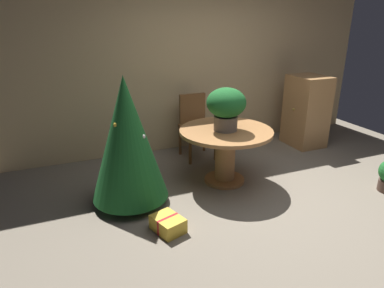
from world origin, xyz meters
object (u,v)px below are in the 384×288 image
Objects in this scene: wooden_cabinet at (306,111)px; wooden_chair_far at (195,122)px; flower_vase at (226,106)px; round_dining_table at (226,145)px; gift_box_gold at (168,224)px; holiday_tree at (127,139)px.

wooden_chair_far is at bearing 172.60° from wooden_cabinet.
wooden_cabinet is at bearing 21.30° from flower_vase.
round_dining_table is at bearing -90.00° from wooden_chair_far.
wooden_chair_far is 2.06m from gift_box_gold.
round_dining_table is at bearing 36.48° from gift_box_gold.
wooden_cabinet is (3.10, 0.80, -0.21)m from holiday_tree.
flower_vase is 1.38× the size of gift_box_gold.
round_dining_table is 1.35m from gift_box_gold.
wooden_cabinet is at bearing 14.45° from holiday_tree.
flower_vase is 0.36× the size of holiday_tree.
wooden_cabinet reaches higher than round_dining_table.
holiday_tree reaches higher than round_dining_table.
gift_box_gold is at bearing -72.91° from holiday_tree.
flower_vase is 2.06m from wooden_cabinet.
wooden_chair_far is at bearing 59.05° from gift_box_gold.
wooden_cabinet reaches higher than gift_box_gold.
flower_vase is 0.46× the size of wooden_cabinet.
flower_vase is at bearing 3.21° from holiday_tree.
wooden_chair_far is at bearing 88.97° from flower_vase.
wooden_chair_far is 0.64× the size of holiday_tree.
gift_box_gold is at bearing -120.95° from wooden_chair_far.
holiday_tree reaches higher than wooden_cabinet.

